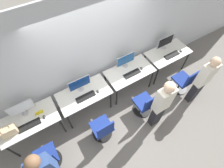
# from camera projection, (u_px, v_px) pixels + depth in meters

# --- Properties ---
(ground_plane) EXTENTS (20.00, 20.00, 0.00)m
(ground_plane) POSITION_uv_depth(u_px,v_px,m) (115.00, 107.00, 4.64)
(ground_plane) COLOR slate
(wall_back) EXTENTS (12.00, 0.05, 2.80)m
(wall_back) POSITION_uv_depth(u_px,v_px,m) (97.00, 51.00, 3.88)
(wall_back) COLOR #B7BCC1
(wall_back) RESTS_ON ground_plane
(desk_far_left) EXTENTS (1.21, 0.66, 0.76)m
(desk_far_left) POSITION_uv_depth(u_px,v_px,m) (30.00, 122.00, 3.68)
(desk_far_left) COLOR silver
(desk_far_left) RESTS_ON ground_plane
(monitor_far_left) EXTENTS (0.51, 0.14, 0.38)m
(monitor_far_left) POSITION_uv_depth(u_px,v_px,m) (21.00, 109.00, 3.54)
(monitor_far_left) COLOR #B2B2B7
(monitor_far_left) RESTS_ON desk_far_left
(keyboard_far_left) EXTENTS (0.45, 0.15, 0.02)m
(keyboard_far_left) POSITION_uv_depth(u_px,v_px,m) (29.00, 125.00, 3.55)
(keyboard_far_left) COLOR black
(keyboard_far_left) RESTS_ON desk_far_left
(mouse_far_left) EXTENTS (0.06, 0.09, 0.03)m
(mouse_far_left) POSITION_uv_depth(u_px,v_px,m) (44.00, 117.00, 3.64)
(mouse_far_left) COLOR #333333
(mouse_far_left) RESTS_ON desk_far_left
(office_chair_far_left) EXTENTS (0.48, 0.48, 0.88)m
(office_chair_far_left) POSITION_uv_depth(u_px,v_px,m) (47.00, 159.00, 3.56)
(office_chair_far_left) COLOR black
(office_chair_far_left) RESTS_ON ground_plane
(desk_left) EXTENTS (1.21, 0.66, 0.76)m
(desk_left) POSITION_uv_depth(u_px,v_px,m) (84.00, 95.00, 4.06)
(desk_left) COLOR silver
(desk_left) RESTS_ON ground_plane
(monitor_left) EXTENTS (0.51, 0.14, 0.38)m
(monitor_left) POSITION_uv_depth(u_px,v_px,m) (80.00, 84.00, 3.89)
(monitor_left) COLOR #B2B2B7
(monitor_left) RESTS_ON desk_left
(keyboard_left) EXTENTS (0.45, 0.15, 0.02)m
(keyboard_left) POSITION_uv_depth(u_px,v_px,m) (86.00, 97.00, 3.93)
(keyboard_left) COLOR black
(keyboard_left) RESTS_ON desk_left
(mouse_left) EXTENTS (0.06, 0.09, 0.03)m
(mouse_left) POSITION_uv_depth(u_px,v_px,m) (98.00, 91.00, 4.01)
(mouse_left) COLOR #333333
(mouse_left) RESTS_ON desk_left
(office_chair_left) EXTENTS (0.48, 0.48, 0.88)m
(office_chair_left) POSITION_uv_depth(u_px,v_px,m) (103.00, 129.00, 3.92)
(office_chair_left) COLOR black
(office_chair_left) RESTS_ON ground_plane
(desk_right) EXTENTS (1.21, 0.66, 0.76)m
(desk_right) POSITION_uv_depth(u_px,v_px,m) (129.00, 73.00, 4.44)
(desk_right) COLOR silver
(desk_right) RESTS_ON ground_plane
(monitor_right) EXTENTS (0.51, 0.14, 0.38)m
(monitor_right) POSITION_uv_depth(u_px,v_px,m) (126.00, 60.00, 4.30)
(monitor_right) COLOR #B2B2B7
(monitor_right) RESTS_ON desk_right
(keyboard_right) EXTENTS (0.45, 0.15, 0.02)m
(keyboard_right) POSITION_uv_depth(u_px,v_px,m) (132.00, 74.00, 4.31)
(keyboard_right) COLOR black
(keyboard_right) RESTS_ON desk_right
(mouse_right) EXTENTS (0.06, 0.09, 0.03)m
(mouse_right) POSITION_uv_depth(u_px,v_px,m) (142.00, 68.00, 4.41)
(mouse_right) COLOR #333333
(mouse_right) RESTS_ON desk_right
(office_chair_right) EXTENTS (0.48, 0.48, 0.88)m
(office_chair_right) POSITION_uv_depth(u_px,v_px,m) (145.00, 105.00, 4.28)
(office_chair_right) COLOR black
(office_chair_right) RESTS_ON ground_plane
(person_right) EXTENTS (0.36, 0.22, 1.67)m
(person_right) POSITION_uv_depth(u_px,v_px,m) (161.00, 104.00, 3.66)
(person_right) COLOR #232328
(person_right) RESTS_ON ground_plane
(desk_far_right) EXTENTS (1.21, 0.66, 0.76)m
(desk_far_right) POSITION_uv_depth(u_px,v_px,m) (168.00, 54.00, 4.82)
(desk_far_right) COLOR silver
(desk_far_right) RESTS_ON ground_plane
(monitor_far_right) EXTENTS (0.51, 0.14, 0.38)m
(monitor_far_right) POSITION_uv_depth(u_px,v_px,m) (165.00, 42.00, 4.68)
(monitor_far_right) COLOR #B2B2B7
(monitor_far_right) RESTS_ON desk_far_right
(keyboard_far_right) EXTENTS (0.45, 0.15, 0.02)m
(keyboard_far_right) POSITION_uv_depth(u_px,v_px,m) (172.00, 55.00, 4.68)
(keyboard_far_right) COLOR black
(keyboard_far_right) RESTS_ON desk_far_right
(mouse_far_right) EXTENTS (0.06, 0.09, 0.03)m
(mouse_far_right) POSITION_uv_depth(u_px,v_px,m) (181.00, 51.00, 4.76)
(mouse_far_right) COLOR #333333
(mouse_far_right) RESTS_ON desk_far_right
(office_chair_far_right) EXTENTS (0.48, 0.48, 0.88)m
(office_chair_far_right) POSITION_uv_depth(u_px,v_px,m) (183.00, 82.00, 4.68)
(office_chair_far_right) COLOR black
(office_chair_far_right) RESTS_ON ground_plane
(person_far_right) EXTENTS (0.36, 0.21, 1.59)m
(person_far_right) POSITION_uv_depth(u_px,v_px,m) (203.00, 80.00, 4.09)
(person_far_right) COLOR #232328
(person_far_right) RESTS_ON ground_plane
(handbag) EXTENTS (0.30, 0.18, 0.25)m
(handbag) POSITION_uv_depth(u_px,v_px,m) (8.00, 131.00, 3.36)
(handbag) COLOR tan
(handbag) RESTS_ON desk_far_left
(placard_far_left) EXTENTS (0.16, 0.03, 0.08)m
(placard_far_left) POSITION_uv_depth(u_px,v_px,m) (39.00, 112.00, 3.68)
(placard_far_left) COLOR yellow
(placard_far_left) RESTS_ON desk_far_left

